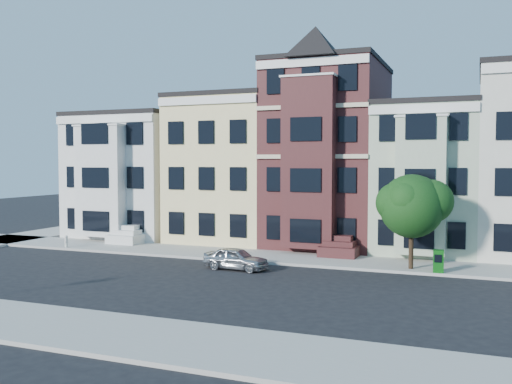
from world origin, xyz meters
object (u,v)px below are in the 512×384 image
at_px(newspaper_box, 438,261).
at_px(fire_hydrant, 66,242).
at_px(parked_car, 236,258).
at_px(street_tree, 412,211).

distance_m(newspaper_box, fire_hydrant, 23.02).
height_order(parked_car, fire_hydrant, parked_car).
relative_size(street_tree, fire_hydrant, 9.75).
relative_size(parked_car, newspaper_box, 3.06).
distance_m(street_tree, newspaper_box, 2.87).
bearing_deg(parked_car, street_tree, -68.06).
bearing_deg(fire_hydrant, newspaper_box, 0.00).
bearing_deg(street_tree, fire_hydrant, -178.60).
relative_size(parked_car, fire_hydrant, 5.59).
xyz_separation_m(parked_car, fire_hydrant, (-12.98, 2.30, -0.13)).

